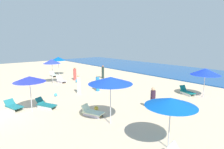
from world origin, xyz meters
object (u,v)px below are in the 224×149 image
(lounge_chair_3_0, at_px, (187,92))
(beachgoer_4, at_px, (98,84))
(umbrella_2, at_px, (52,61))
(umbrella_5, at_px, (171,102))
(beach_ball_0, at_px, (56,95))
(beachgoer_3, at_px, (153,99))
(lounge_chair_2_0, at_px, (61,80))
(umbrella_3, at_px, (205,72))
(lounge_chair_1_0, at_px, (46,105))
(lounge_chair_4_0, at_px, (53,75))
(beach_ball_2, at_px, (96,108))
(beachgoer_2, at_px, (103,72))
(beachgoer_1, at_px, (75,74))
(beach_ball_1, at_px, (77,81))
(umbrella_1, at_px, (30,79))
(umbrella_4, at_px, (58,59))
(beachgoer_0, at_px, (79,85))
(lounge_chair_1_1, at_px, (13,106))
(umbrella_0, at_px, (110,80))
(lounge_chair_0_0, at_px, (92,112))

(lounge_chair_3_0, height_order, beachgoer_4, beachgoer_4)
(umbrella_2, bearing_deg, umbrella_5, -4.50)
(beach_ball_0, bearing_deg, beachgoer_3, 28.07)
(lounge_chair_2_0, relative_size, umbrella_3, 0.56)
(lounge_chair_1_0, height_order, lounge_chair_4_0, lounge_chair_1_0)
(lounge_chair_1_0, xyz_separation_m, lounge_chair_3_0, (4.65, 10.52, 0.01))
(umbrella_5, xyz_separation_m, beachgoer_3, (-3.28, 3.20, -1.35))
(beach_ball_2, bearing_deg, beachgoer_2, 140.20)
(lounge_chair_4_0, distance_m, beach_ball_2, 13.58)
(beachgoer_1, height_order, beachgoer_4, beachgoer_1)
(umbrella_5, distance_m, beach_ball_1, 14.44)
(umbrella_1, bearing_deg, umbrella_4, 148.26)
(lounge_chair_2_0, relative_size, beachgoer_0, 0.79)
(umbrella_2, height_order, beachgoer_0, umbrella_2)
(lounge_chair_1_1, relative_size, lounge_chair_3_0, 1.03)
(lounge_chair_1_0, distance_m, lounge_chair_1_1, 2.08)
(lounge_chair_1_1, xyz_separation_m, umbrella_5, (9.30, 4.00, 1.82))
(beachgoer_0, height_order, beachgoer_1, beachgoer_0)
(lounge_chair_3_0, distance_m, umbrella_5, 9.19)
(umbrella_3, bearing_deg, lounge_chair_3_0, -160.79)
(beach_ball_1, bearing_deg, beachgoer_0, -27.79)
(lounge_chair_1_0, distance_m, lounge_chair_2_0, 7.90)
(umbrella_1, bearing_deg, lounge_chair_2_0, 142.59)
(beachgoer_4, bearing_deg, beach_ball_0, 112.03)
(beachgoer_0, bearing_deg, umbrella_4, 163.05)
(lounge_chair_1_1, bearing_deg, beachgoer_1, 20.40)
(umbrella_0, bearing_deg, beachgoer_0, 164.94)
(umbrella_2, bearing_deg, lounge_chair_4_0, 157.04)
(umbrella_1, relative_size, lounge_chair_3_0, 1.62)
(lounge_chair_1_0, height_order, beachgoer_1, beachgoer_1)
(umbrella_4, bearing_deg, beachgoer_2, 30.59)
(lounge_chair_0_0, xyz_separation_m, beach_ball_2, (-0.53, 0.69, -0.08))
(lounge_chair_1_1, distance_m, umbrella_3, 14.62)
(lounge_chair_0_0, height_order, lounge_chair_1_0, lounge_chair_1_0)
(umbrella_2, relative_size, beachgoer_1, 1.67)
(beach_ball_0, relative_size, beach_ball_2, 0.95)
(umbrella_1, bearing_deg, umbrella_3, 64.10)
(lounge_chair_4_0, height_order, beachgoer_3, beachgoer_3)
(lounge_chair_1_0, distance_m, beachgoer_3, 7.34)
(lounge_chair_1_1, relative_size, beach_ball_0, 5.54)
(umbrella_1, bearing_deg, beachgoer_3, 52.93)
(beachgoer_2, relative_size, beach_ball_0, 5.99)
(umbrella_1, distance_m, umbrella_4, 13.29)
(umbrella_4, bearing_deg, lounge_chair_1_1, -37.74)
(lounge_chair_3_0, bearing_deg, lounge_chair_0_0, -172.46)
(umbrella_3, distance_m, beachgoer_1, 13.77)
(lounge_chair_2_0, bearing_deg, umbrella_5, -104.47)
(beach_ball_2, bearing_deg, lounge_chair_1_1, -131.56)
(lounge_chair_4_0, height_order, beachgoer_0, beachgoer_0)
(umbrella_0, bearing_deg, umbrella_1, -149.42)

